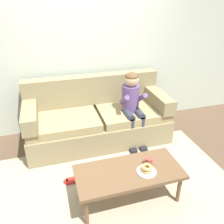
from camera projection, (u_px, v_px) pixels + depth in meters
ground at (106, 173)px, 3.03m from camera, size 10.00×10.00×0.00m
wall_back at (82, 44)px, 3.58m from camera, size 8.00×0.10×2.80m
area_rug at (112, 186)px, 2.81m from camera, size 3.00×1.80×0.01m
couch at (97, 119)px, 3.62m from camera, size 2.13×0.90×0.96m
coffee_table at (129, 174)px, 2.50m from camera, size 1.15×0.53×0.41m
person_child at (132, 102)px, 3.42m from camera, size 0.34×0.58×1.10m
plate at (146, 172)px, 2.46m from camera, size 0.21×0.21×0.01m
donut at (147, 170)px, 2.45m from camera, size 0.17×0.17×0.04m
donut_second at (147, 167)px, 2.43m from camera, size 0.16×0.16×0.04m
mug at (149, 161)px, 2.55m from camera, size 0.08×0.08×0.09m
toy_controller at (73, 181)px, 2.88m from camera, size 0.23×0.09×0.05m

